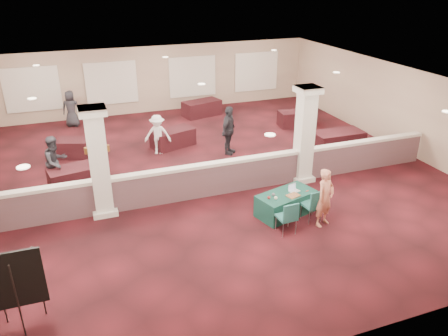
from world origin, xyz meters
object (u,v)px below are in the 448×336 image
object	(u,v)px
far_table_front_left	(78,177)
far_table_back_left	(80,148)
conf_chair_side	(288,216)
attendee_a	(56,162)
attendee_c	(229,131)
attendee_d	(71,109)
far_table_front_right	(338,141)
attendee_b	(158,135)
far_table_front_center	(173,138)
far_table_back_center	(202,108)
conf_chair_main	(314,203)
far_table_back_right	(297,118)
easel_board	(16,280)
woman	(325,198)
near_table	(286,203)

from	to	relation	value
far_table_front_left	far_table_back_left	distance (m)	2.70
conf_chair_side	far_table_front_left	size ratio (longest dim) A/B	0.54
attendee_a	attendee_c	bearing A→B (deg)	-32.25
attendee_d	attendee_c	bearing A→B (deg)	148.66
far_table_front_right	attendee_b	distance (m)	6.98
conf_chair_side	far_table_front_center	distance (m)	7.45
far_table_front_left	far_table_back_center	size ratio (longest dim) A/B	0.98
conf_chair_main	far_table_front_right	xyz separation A→B (m)	(3.64, 4.30, -0.18)
far_table_back_center	attendee_b	bearing A→B (deg)	-126.82
far_table_back_right	attendee_b	bearing A→B (deg)	-170.37
conf_chair_side	attendee_d	world-z (taller)	attendee_d
far_table_back_right	attendee_d	world-z (taller)	attendee_d
far_table_back_center	conf_chair_side	bearing A→B (deg)	-95.37
far_table_back_center	far_table_back_right	size ratio (longest dim) A/B	1.08
conf_chair_main	attendee_a	distance (m)	8.19
far_table_back_left	easel_board	bearing A→B (deg)	-100.32
attendee_a	attendee_c	size ratio (longest dim) A/B	0.93
far_table_front_right	attendee_d	bearing A→B (deg)	145.02
conf_chair_main	far_table_front_left	xyz separation A→B (m)	(-6.07, 4.50, -0.22)
far_table_front_left	attendee_b	bearing A→B (deg)	32.23
attendee_a	attendee_c	xyz separation A→B (m)	(6.20, 0.74, 0.06)
attendee_d	attendee_b	bearing A→B (deg)	136.68
conf_chair_side	attendee_a	bearing A→B (deg)	135.85
far_table_front_right	attendee_a	bearing A→B (deg)	177.47
far_table_back_left	attendee_d	size ratio (longest dim) A/B	1.00
conf_chair_main	easel_board	bearing A→B (deg)	-174.39
woman	attendee_c	world-z (taller)	attendee_c
near_table	attendee_a	distance (m)	7.40
near_table	far_table_back_right	distance (m)	8.10
far_table_back_right	far_table_back_center	bearing A→B (deg)	141.14
far_table_front_left	far_table_back_right	distance (m)	10.21
near_table	far_table_back_right	bearing A→B (deg)	42.95
attendee_a	attendee_b	bearing A→B (deg)	-14.34
woman	far_table_back_left	size ratio (longest dim) A/B	1.02
conf_chair_side	attendee_a	xyz separation A→B (m)	(-5.68, 5.09, 0.31)
attendee_c	far_table_front_left	bearing A→B (deg)	142.04
easel_board	far_table_front_left	bearing A→B (deg)	78.35
near_table	far_table_back_right	world-z (taller)	far_table_back_right
easel_board	attendee_a	distance (m)	6.33
conf_chair_main	attendee_a	xyz separation A→B (m)	(-6.66, 4.75, 0.30)
attendee_d	easel_board	bearing A→B (deg)	96.97
near_table	far_table_front_center	bearing A→B (deg)	89.53
conf_chair_main	easel_board	size ratio (longest dim) A/B	0.56
far_table_front_left	far_table_back_center	xyz separation A→B (m)	(6.11, 5.99, 0.01)
conf_chair_main	attendee_c	distance (m)	5.53
far_table_front_right	far_table_back_center	distance (m)	7.17
attendee_a	far_table_front_center	bearing A→B (deg)	-12.01
far_table_front_left	attendee_c	world-z (taller)	attendee_c
attendee_b	far_table_front_left	bearing A→B (deg)	-128.82
attendee_a	far_table_back_right	bearing A→B (deg)	-23.82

